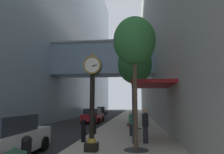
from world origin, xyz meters
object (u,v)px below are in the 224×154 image
Objects in this scene: street_clock at (92,96)px; car_red_far at (93,116)px; car_black_near at (102,111)px; street_tree_near at (134,42)px; pedestrian_by_clock at (145,124)px; bollard_third at (84,130)px; bollard_fourth at (94,125)px; car_white_mid at (5,138)px; street_tree_mid_near at (135,64)px; pedestrian_walking at (131,123)px.

street_clock is 1.01× the size of car_red_far.
car_red_far is (-3.14, 14.83, -1.71)m from street_clock.
street_tree_near is at bearing -77.68° from car_black_near.
car_red_far is (1.90, -17.42, -0.01)m from car_black_near.
street_clock is 3.46m from pedestrian_by_clock.
pedestrian_by_clock is (3.31, 0.02, 0.32)m from bollard_third.
street_tree_near is at bearing -58.06° from bollard_fourth.
bollard_third is 0.26× the size of car_white_mid.
bollard_third is 4.00m from car_white_mid.
street_tree_mid_near is at bearing 76.73° from street_clock.
bollard_fourth is 0.67× the size of pedestrian_by_clock.
bollard_fourth is 2.60m from pedestrian_walking.
car_red_far is at bearing 89.84° from car_white_mid.
street_tree_mid_near is 11.72m from car_white_mid.
car_red_far is (-5.06, 6.67, -4.76)m from street_tree_mid_near.
pedestrian_by_clock is (0.50, 1.66, -3.98)m from street_tree_near.
pedestrian_walking is at bearing 42.41° from bollard_third.
bollard_fourth is 4.38m from pedestrian_by_clock.
bollard_fourth is 27.68m from car_black_near.
pedestrian_walking is (-0.28, -3.83, -4.60)m from street_tree_mid_near.
pedestrian_by_clock is (3.31, -2.85, 0.32)m from bollard_fourth.
car_white_mid is (-2.30, -6.15, 0.06)m from bollard_fourth.
car_white_mid is (-2.30, -3.28, 0.06)m from bollard_third.
car_black_near is at bearing 106.11° from street_tree_mid_near.
pedestrian_by_clock is at bearing 39.97° from street_clock.
street_tree_mid_near is at bearing -52.82° from car_red_far.
car_red_far is at bearing 127.18° from street_tree_mid_near.
bollard_third is at bearing -90.00° from bollard_fourth.
car_red_far is at bearing 99.96° from bollard_third.
car_red_far is (-2.25, 12.82, 0.04)m from bollard_third.
bollard_third is at bearing 113.88° from street_clock.
bollard_fourth is at bearing 90.00° from bollard_third.
bollard_fourth is at bearing 139.27° from pedestrian_by_clock.
car_black_near is at bearing 98.88° from street_clock.
street_tree_mid_near is (2.81, 6.14, 4.79)m from bollard_third.
car_black_near is 1.09× the size of car_red_far.
car_red_far is at bearing 113.48° from pedestrian_by_clock.
bollard_fourth is 0.26× the size of car_white_mid.
street_tree_near reaches higher than street_clock.
street_clock is 32.68m from car_black_near.
car_black_near is 17.52m from car_red_far.
street_tree_near is at bearing -30.27° from bollard_third.
street_tree_mid_near reaches higher than car_white_mid.
car_black_near is (-5.04, 32.25, -1.70)m from street_clock.
street_tree_near is 5.71m from pedestrian_walking.
car_black_near is (-4.15, 30.24, 0.04)m from bollard_third.
street_tree_near reaches higher than bollard_fourth.
street_tree_mid_near is 1.66× the size of car_red_far.
car_red_far is (-4.78, 10.51, -0.16)m from pedestrian_walking.
street_clock is 2.75× the size of pedestrian_walking.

